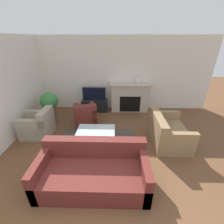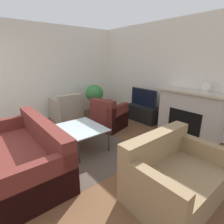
% 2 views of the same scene
% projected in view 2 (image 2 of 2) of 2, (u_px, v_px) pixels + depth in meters
% --- Properties ---
extents(wall_back, '(7.90, 0.06, 2.70)m').
position_uv_depth(wall_back, '(165.00, 75.00, 4.66)').
color(wall_back, silver).
rests_on(wall_back, ground_plane).
extents(wall_left, '(0.06, 7.35, 2.70)m').
position_uv_depth(wall_left, '(50.00, 73.00, 5.16)').
color(wall_left, silver).
rests_on(wall_left, ground_plane).
extents(area_rug, '(2.17, 1.94, 0.00)m').
position_uv_depth(area_rug, '(78.00, 149.00, 3.57)').
color(area_rug, '#4C4238').
rests_on(area_rug, ground_plane).
extents(fireplace, '(1.52, 0.50, 1.09)m').
position_uv_depth(fireplace, '(190.00, 112.00, 4.06)').
color(fireplace, '#BCB2A3').
rests_on(fireplace, ground_plane).
extents(tv_stand, '(0.98, 0.42, 0.45)m').
position_uv_depth(tv_stand, '(143.00, 113.00, 5.13)').
color(tv_stand, black).
rests_on(tv_stand, ground_plane).
extents(tv, '(0.87, 0.06, 0.50)m').
position_uv_depth(tv, '(143.00, 97.00, 4.99)').
color(tv, '#232328').
rests_on(tv, tv_stand).
extents(couch_sectional, '(2.04, 0.95, 0.82)m').
position_uv_depth(couch_sectional, '(25.00, 155.00, 2.82)').
color(couch_sectional, '#5B231E').
rests_on(couch_sectional, ground_plane).
extents(couch_loveseat, '(0.89, 1.27, 0.82)m').
position_uv_depth(couch_loveseat, '(173.00, 177.00, 2.30)').
color(couch_loveseat, '#8C704C').
rests_on(couch_loveseat, ground_plane).
extents(armchair_by_window, '(0.83, 0.72, 0.82)m').
position_uv_depth(armchair_by_window, '(67.00, 111.00, 5.12)').
color(armchair_by_window, '#9E937F').
rests_on(armchair_by_window, ground_plane).
extents(armchair_accent, '(0.86, 0.93, 0.82)m').
position_uv_depth(armchair_accent, '(109.00, 117.00, 4.54)').
color(armchair_accent, '#5B231E').
rests_on(armchair_accent, ground_plane).
extents(coffee_table, '(0.97, 0.74, 0.46)m').
position_uv_depth(coffee_table, '(82.00, 129.00, 3.51)').
color(coffee_table, '#333338').
rests_on(coffee_table, ground_plane).
extents(potted_plant, '(0.57, 0.57, 0.96)m').
position_uv_depth(potted_plant, '(95.00, 95.00, 5.65)').
color(potted_plant, '#47474C').
rests_on(potted_plant, ground_plane).
extents(mantel_clock, '(0.23, 0.07, 0.26)m').
position_uv_depth(mantel_clock, '(206.00, 86.00, 3.67)').
color(mantel_clock, beige).
rests_on(mantel_clock, fireplace).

